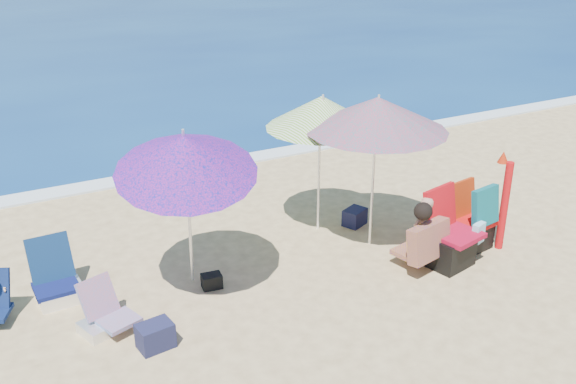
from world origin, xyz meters
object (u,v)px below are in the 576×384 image
person_center (424,235)px  umbrella_striped (322,112)px  camp_chair_right (472,225)px  furled_umbrella (504,197)px  umbrella_turquoise (377,114)px  chair_rainbow (104,318)px  chair_navy (57,284)px  umbrella_blue (185,155)px  camp_chair_left (448,243)px

person_center → umbrella_striped: bearing=112.2°
umbrella_striped → camp_chair_right: bearing=-42.5°
furled_umbrella → camp_chair_right: furled_umbrella is taller
umbrella_striped → furled_umbrella: (2.05, -1.71, -1.09)m
umbrella_turquoise → furled_umbrella: 2.22m
umbrella_turquoise → camp_chair_right: umbrella_turquoise is taller
chair_rainbow → camp_chair_right: 5.28m
umbrella_striped → chair_navy: (-3.94, -0.10, -1.71)m
furled_umbrella → umbrella_turquoise: bearing=148.5°
umbrella_turquoise → furled_umbrella: (1.60, -0.98, -1.19)m
umbrella_blue → camp_chair_left: umbrella_blue is taller
camp_chair_right → umbrella_striped: bearing=137.5°
umbrella_turquoise → umbrella_blue: size_ratio=1.01×
chair_navy → person_center: size_ratio=0.74×
camp_chair_left → umbrella_striped: bearing=121.5°
umbrella_turquoise → camp_chair_left: umbrella_turquoise is taller
camp_chair_left → umbrella_turquoise: bearing=121.5°
chair_rainbow → person_center: (4.26, -0.58, 0.34)m
umbrella_blue → umbrella_turquoise: bearing=2.8°
umbrella_blue → camp_chair_right: bearing=-9.2°
furled_umbrella → chair_navy: 6.23m
umbrella_striped → person_center: 2.28m
furled_umbrella → camp_chair_right: 0.61m
umbrella_turquoise → camp_chair_left: bearing=-58.5°
umbrella_turquoise → umbrella_blue: umbrella_blue is taller
umbrella_striped → umbrella_blue: bearing=-159.8°
umbrella_turquoise → umbrella_blue: (-2.83, -0.14, -0.07)m
umbrella_blue → person_center: 3.47m
chair_rainbow → camp_chair_left: 4.69m
camp_chair_right → person_center: bearing=-172.7°
chair_navy → umbrella_blue: bearing=-26.6°
umbrella_striped → furled_umbrella: size_ratio=1.47×
chair_rainbow → person_center: 4.31m
umbrella_blue → chair_rainbow: umbrella_blue is taller
umbrella_blue → chair_rainbow: 2.16m
umbrella_striped → chair_navy: umbrella_striped is taller
umbrella_turquoise → camp_chair_right: bearing=-33.1°
umbrella_striped → chair_rainbow: umbrella_striped is taller
chair_rainbow → camp_chair_right: bearing=-4.9°
chair_navy → chair_rainbow: size_ratio=1.05×
furled_umbrella → camp_chair_left: (-0.98, -0.02, -0.49)m
umbrella_blue → chair_navy: 2.46m
umbrella_turquoise → umbrella_blue: 2.83m
umbrella_striped → camp_chair_left: umbrella_striped is taller
chair_navy → furled_umbrella: bearing=-15.1°
umbrella_turquoise → chair_rainbow: 4.45m
furled_umbrella → camp_chair_right: (-0.37, 0.18, -0.45)m
camp_chair_left → camp_chair_right: 0.64m
chair_rainbow → camp_chair_left: bearing=-8.0°
camp_chair_right → furled_umbrella: bearing=-25.8°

